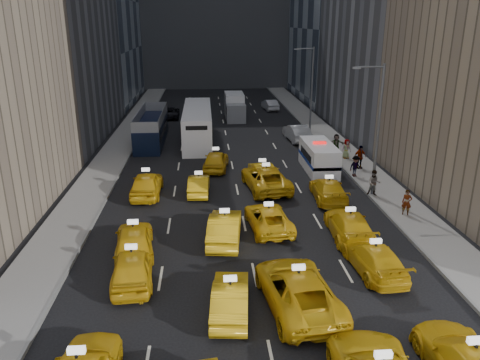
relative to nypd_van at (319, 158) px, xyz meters
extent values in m
plane|color=black|center=(-6.91, -17.98, -1.10)|extent=(160.00, 160.00, 0.00)
cube|color=gray|center=(-17.41, 7.02, -1.02)|extent=(3.00, 90.00, 0.15)
cube|color=gray|center=(3.59, 7.02, -1.02)|extent=(3.00, 90.00, 0.15)
cube|color=slate|center=(-15.96, 7.02, -1.01)|extent=(0.15, 90.00, 0.18)
cube|color=slate|center=(2.14, 7.02, -1.01)|extent=(0.15, 90.00, 0.18)
cylinder|color=#595B60|center=(2.39, -5.98, 3.40)|extent=(0.20, 0.20, 9.00)
cylinder|color=#595B60|center=(1.49, -5.98, 7.70)|extent=(1.80, 0.12, 0.12)
cube|color=slate|center=(0.59, -5.98, 7.65)|extent=(0.50, 0.22, 0.12)
cylinder|color=#595B60|center=(2.39, 14.02, 3.40)|extent=(0.20, 0.20, 9.00)
cylinder|color=#595B60|center=(1.49, 14.02, 7.70)|extent=(1.80, 0.12, 0.12)
cube|color=slate|center=(0.59, 14.02, 7.65)|extent=(0.50, 0.22, 0.12)
imported|color=gold|center=(-12.64, -16.16, -0.30)|extent=(2.22, 4.78, 1.59)
imported|color=gold|center=(-8.24, -18.97, -0.40)|extent=(1.87, 4.37, 1.40)
imported|color=gold|center=(-5.37, -18.72, -0.27)|extent=(3.44, 6.24, 1.65)
imported|color=gold|center=(-1.10, -16.11, -0.39)|extent=(2.30, 4.98, 1.41)
imported|color=gold|center=(-12.93, -13.46, -0.28)|extent=(2.46, 4.98, 1.63)
imported|color=gold|center=(-8.17, -12.21, -0.30)|extent=(2.21, 4.97, 1.58)
imported|color=gold|center=(-5.55, -10.83, -0.42)|extent=(2.69, 5.03, 1.34)
imported|color=gold|center=(-1.19, -12.32, -0.35)|extent=(2.33, 5.24, 1.50)
imported|color=gold|center=(-13.27, -4.71, -0.26)|extent=(2.04, 4.94, 1.68)
imported|color=gold|center=(-9.65, -4.63, -0.43)|extent=(1.56, 4.09, 1.33)
imported|color=gold|center=(-4.84, -4.06, -0.27)|extent=(3.46, 6.23, 1.65)
imported|color=gold|center=(-0.87, -6.51, -0.38)|extent=(2.27, 5.06, 1.44)
imported|color=gold|center=(-8.30, 0.89, -0.31)|extent=(2.43, 4.79, 1.56)
imported|color=gold|center=(-4.85, -1.97, -0.42)|extent=(1.88, 4.23, 1.35)
cube|color=white|center=(0.00, 0.00, 0.03)|extent=(2.61, 5.80, 2.26)
cylinder|color=black|center=(-0.93, -1.92, -0.64)|extent=(0.28, 0.90, 0.90)
cylinder|color=black|center=(0.93, -1.92, -0.64)|extent=(0.28, 0.90, 0.90)
cylinder|color=black|center=(-0.93, 1.92, -0.64)|extent=(0.28, 0.90, 0.90)
cylinder|color=black|center=(0.93, 1.92, -0.64)|extent=(0.28, 0.90, 0.90)
cube|color=navy|center=(0.00, 0.00, -0.12)|extent=(2.65, 5.80, 0.26)
cube|color=red|center=(0.00, 0.00, 1.24)|extent=(1.05, 0.44, 0.16)
cube|color=black|center=(-14.43, 10.46, 0.46)|extent=(3.60, 10.91, 3.11)
cylinder|color=black|center=(-15.49, 6.01, -0.55)|extent=(0.28, 1.10, 1.10)
cylinder|color=black|center=(-13.36, 6.01, -0.55)|extent=(0.28, 1.10, 1.10)
cylinder|color=black|center=(-15.49, 14.91, -0.55)|extent=(0.28, 1.10, 1.10)
cylinder|color=black|center=(-13.36, 14.91, -0.55)|extent=(0.28, 1.10, 1.10)
cube|color=white|center=(-9.86, 10.71, 0.58)|extent=(4.40, 13.20, 3.35)
cylinder|color=black|center=(-11.06, 5.13, -0.55)|extent=(0.28, 1.10, 1.10)
cylinder|color=black|center=(-8.66, 5.13, -0.55)|extent=(0.28, 1.10, 1.10)
cylinder|color=black|center=(-11.06, 16.29, -0.55)|extent=(0.28, 1.10, 1.10)
cylinder|color=black|center=(-8.66, 16.29, -0.55)|extent=(0.28, 1.10, 1.10)
cube|color=silver|center=(-5.39, 21.68, 0.41)|extent=(2.94, 6.79, 3.01)
cylinder|color=black|center=(-6.37, 19.29, -0.55)|extent=(0.28, 1.10, 1.10)
cylinder|color=black|center=(-4.41, 19.29, -0.55)|extent=(0.28, 1.10, 1.10)
cylinder|color=black|center=(-6.37, 24.08, -0.55)|extent=(0.28, 1.10, 1.10)
cylinder|color=black|center=(-4.41, 24.08, -0.55)|extent=(0.28, 1.10, 1.10)
imported|color=#A3A6AB|center=(0.15, 9.94, -0.26)|extent=(2.22, 5.21, 1.67)
imported|color=black|center=(-13.44, 22.73, -0.43)|extent=(2.30, 4.87, 1.34)
imported|color=gray|center=(-4.88, 26.77, -0.37)|extent=(2.09, 5.05, 1.46)
imported|color=black|center=(-9.75, 27.82, -0.32)|extent=(2.28, 4.71, 1.55)
imported|color=#ADAEB5|center=(-0.24, 27.09, -0.38)|extent=(1.99, 4.49, 1.43)
imported|color=gray|center=(3.22, -9.72, -0.14)|extent=(0.69, 0.59, 1.62)
imported|color=gray|center=(2.36, -6.27, -0.05)|extent=(0.97, 0.72, 1.79)
imported|color=gray|center=(2.36, -2.15, -0.12)|extent=(1.15, 0.82, 1.65)
imported|color=gray|center=(3.35, -0.13, 0.01)|extent=(1.21, 0.76, 1.92)
imported|color=gray|center=(3.14, 2.87, -0.10)|extent=(0.91, 0.64, 1.69)
imported|color=gray|center=(2.62, 4.31, -0.04)|extent=(1.73, 0.69, 1.82)
camera|label=1|loc=(-9.12, -35.73, 10.55)|focal=35.00mm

